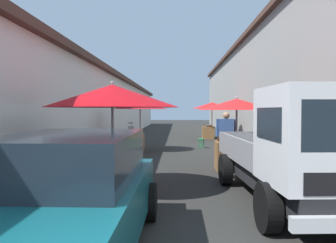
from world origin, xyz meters
name	(u,v)px	position (x,y,z in m)	size (l,w,h in m)	color
ground	(184,150)	(13.50, 0.00, 0.00)	(90.00, 90.00, 0.00)	#282826
building_left_whitewash	(43,107)	(15.75, 7.13, 1.89)	(49.80, 7.50, 3.76)	silver
building_right_concrete	(327,84)	(15.75, -7.13, 3.05)	(49.80, 7.50, 6.09)	gray
fruit_stall_far_left	(235,118)	(8.47, -1.34, 1.51)	(2.19, 2.19, 2.14)	#9E9EA3
fruit_stall_near_right	(211,110)	(19.28, -1.76, 1.76)	(2.39, 2.39, 2.29)	#9E9EA3
fruit_stall_far_right	(113,104)	(5.91, 1.65, 1.88)	(2.84, 2.84, 2.36)	#9E9EA3
fruit_stall_near_left	(139,115)	(13.13, 1.95, 1.55)	(2.35, 2.35, 2.18)	#9E9EA3
hatchback_car	(69,194)	(2.75, 1.59, 0.74)	(3.92, 1.93, 1.45)	#0F4C56
delivery_truck	(308,153)	(4.30, -1.83, 1.04)	(5.00, 2.17, 2.08)	black
vendor_by_crates	(226,133)	(9.94, -1.32, 0.98)	(0.29, 0.65, 1.68)	#665B4C
parked_scooter	(128,137)	(14.89, 2.70, 0.45)	(1.67, 0.56, 1.14)	black
plastic_stool	(201,141)	(14.25, -0.80, 0.33)	(0.30, 0.30, 0.43)	#1E8C3F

